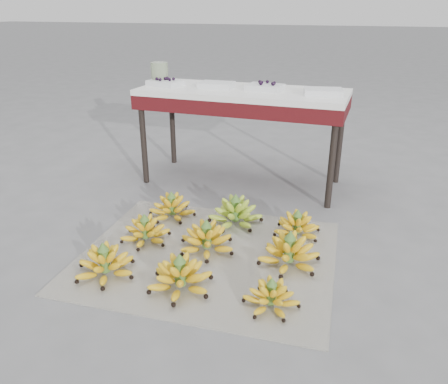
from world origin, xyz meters
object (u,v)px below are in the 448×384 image
(bunch_back_left, at_px, (172,208))
(glass_jar, at_px, (160,73))
(bunch_mid_center, at_px, (207,240))
(bunch_back_right, at_px, (297,226))
(tray_far_right, at_px, (323,92))
(bunch_front_center, at_px, (180,277))
(bunch_front_right, at_px, (271,297))
(bunch_back_center, at_px, (235,213))
(tray_left, at_px, (216,85))
(newspaper_mat, at_px, (208,255))
(bunch_front_left, at_px, (105,264))
(vendor_table, at_px, (242,101))
(tray_far_left, at_px, (165,83))
(bunch_mid_left, at_px, (145,232))
(tray_right, at_px, (265,87))
(bunch_mid_right, at_px, (289,253))

(bunch_back_left, distance_m, glass_jar, 1.04)
(bunch_mid_center, relative_size, bunch_back_right, 1.00)
(tray_far_right, bearing_deg, bunch_front_center, -106.62)
(bunch_front_right, height_order, bunch_back_right, bunch_back_right)
(bunch_back_left, height_order, glass_jar, glass_jar)
(bunch_back_center, xyz_separation_m, tray_left, (-0.36, 0.65, 0.61))
(glass_jar, bearing_deg, bunch_front_right, -48.82)
(bunch_mid_center, relative_size, glass_jar, 2.27)
(bunch_mid_center, relative_size, tray_left, 1.48)
(newspaper_mat, relative_size, tray_far_right, 4.76)
(bunch_mid_center, relative_size, bunch_back_center, 1.00)
(bunch_mid_center, distance_m, bunch_back_left, 0.45)
(bunch_front_left, distance_m, bunch_front_right, 0.78)
(tray_left, bearing_deg, bunch_front_left, -92.14)
(newspaper_mat, relative_size, bunch_front_right, 4.50)
(bunch_back_left, bearing_deg, bunch_back_right, 1.80)
(bunch_front_left, height_order, vendor_table, vendor_table)
(tray_far_left, bearing_deg, bunch_mid_left, -71.17)
(bunch_mid_center, relative_size, tray_far_left, 1.34)
(bunch_front_left, bearing_deg, bunch_back_right, 65.97)
(tray_right, bearing_deg, bunch_back_right, -60.91)
(bunch_front_left, distance_m, tray_far_right, 1.65)
(bunch_front_center, distance_m, bunch_back_left, 0.73)
(bunch_mid_right, relative_size, bunch_back_left, 1.40)
(tray_far_left, bearing_deg, tray_left, 6.72)
(tray_left, bearing_deg, bunch_front_right, -61.04)
(tray_right, height_order, glass_jar, glass_jar)
(bunch_back_left, height_order, tray_far_right, tray_far_right)
(bunch_back_right, relative_size, vendor_table, 0.25)
(bunch_front_center, bearing_deg, bunch_front_left, 158.01)
(bunch_back_left, height_order, bunch_back_center, bunch_back_center)
(bunch_mid_center, distance_m, bunch_back_right, 0.51)
(bunch_back_right, distance_m, tray_far_left, 1.39)
(bunch_back_right, xyz_separation_m, vendor_table, (-0.53, 0.67, 0.52))
(bunch_mid_left, relative_size, tray_left, 1.46)
(bunch_mid_left, distance_m, tray_far_left, 1.19)
(bunch_mid_center, relative_size, tray_far_right, 1.29)
(glass_jar, bearing_deg, bunch_mid_center, -53.30)
(bunch_front_left, bearing_deg, vendor_table, 104.45)
(tray_right, bearing_deg, glass_jar, -178.46)
(bunch_front_center, distance_m, bunch_back_center, 0.68)
(tray_left, bearing_deg, glass_jar, -179.16)
(bunch_back_center, xyz_separation_m, bunch_back_right, (0.36, -0.02, -0.01))
(bunch_front_center, xyz_separation_m, bunch_mid_left, (-0.36, 0.33, -0.01))
(bunch_back_right, distance_m, glass_jar, 1.48)
(bunch_back_right, bearing_deg, bunch_front_center, -144.89)
(tray_left, xyz_separation_m, glass_jar, (-0.42, -0.01, 0.06))
(bunch_mid_left, bearing_deg, glass_jar, 91.48)
(tray_far_left, bearing_deg, bunch_mid_center, -54.60)
(bunch_mid_right, height_order, bunch_back_right, bunch_mid_right)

